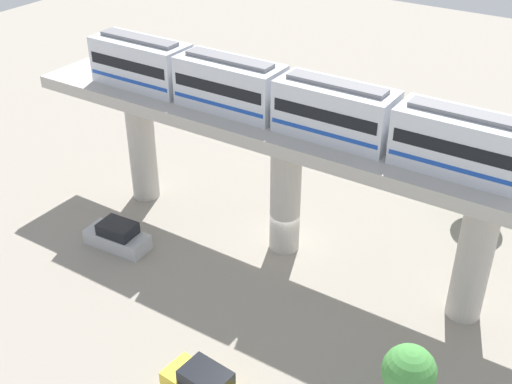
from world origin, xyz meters
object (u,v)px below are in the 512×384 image
(parked_car_silver, at_px, (118,236))
(tree_mid_lot, at_px, (483,174))
(tree_near_viaduct, at_px, (409,372))
(train, at_px, (280,97))

(parked_car_silver, xyz_separation_m, tree_mid_lot, (-16.14, 18.17, 2.54))
(tree_near_viaduct, xyz_separation_m, tree_mid_lot, (-19.50, -2.48, -0.19))
(parked_car_silver, distance_m, tree_near_viaduct, 21.10)
(tree_near_viaduct, bearing_deg, train, -126.77)
(tree_near_viaduct, height_order, tree_mid_lot, tree_mid_lot)
(parked_car_silver, distance_m, tree_mid_lot, 24.44)
(tree_near_viaduct, bearing_deg, tree_mid_lot, -172.74)
(train, relative_size, tree_mid_lot, 5.50)
(train, height_order, tree_near_viaduct, train)
(parked_car_silver, height_order, tree_mid_lot, tree_mid_lot)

